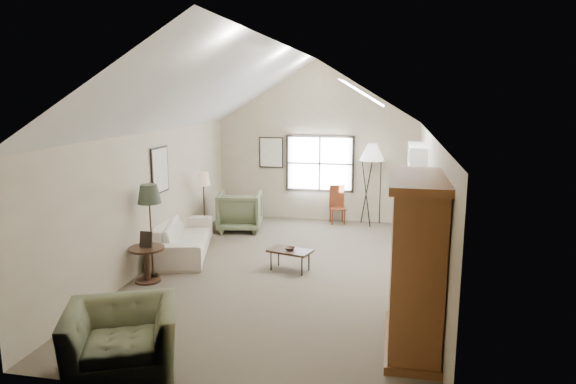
% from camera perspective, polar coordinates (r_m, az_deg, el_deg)
% --- Properties ---
extents(room_shell, '(5.01, 8.01, 4.00)m').
position_cam_1_polar(room_shell, '(8.88, -0.52, 11.03)').
color(room_shell, brown).
rests_on(room_shell, ground).
extents(window, '(1.72, 0.08, 1.42)m').
position_cam_1_polar(window, '(12.89, 3.55, 3.17)').
color(window, black).
rests_on(window, room_shell).
extents(skylight, '(0.80, 1.20, 0.52)m').
position_cam_1_polar(skylight, '(9.60, 8.37, 10.99)').
color(skylight, white).
rests_on(skylight, room_shell).
extents(wall_art, '(1.97, 3.71, 0.88)m').
position_cam_1_polar(wall_art, '(11.35, -7.82, 3.44)').
color(wall_art, black).
rests_on(wall_art, room_shell).
extents(armoire, '(0.60, 1.50, 2.20)m').
position_cam_1_polar(armoire, '(6.64, 13.97, -7.80)').
color(armoire, brown).
rests_on(armoire, ground).
extents(tv_alcove, '(0.32, 1.30, 2.10)m').
position_cam_1_polar(tv_alcove, '(10.51, 13.93, -0.59)').
color(tv_alcove, white).
rests_on(tv_alcove, ground).
extents(media_console, '(0.34, 1.18, 0.60)m').
position_cam_1_polar(media_console, '(10.71, 13.61, -5.05)').
color(media_console, '#382316').
rests_on(media_console, ground).
extents(tv_panel, '(0.05, 0.90, 0.55)m').
position_cam_1_polar(tv_panel, '(10.55, 13.77, -1.81)').
color(tv_panel, black).
rests_on(tv_panel, media_console).
extents(sofa, '(1.54, 2.59, 0.71)m').
position_cam_1_polar(sofa, '(10.58, -11.52, -4.84)').
color(sofa, beige).
rests_on(sofa, ground).
extents(armchair_near, '(1.56, 1.48, 0.80)m').
position_cam_1_polar(armchair_near, '(6.44, -17.94, -15.38)').
color(armchair_near, '#5D6547').
rests_on(armchair_near, ground).
extents(armchair_far, '(1.13, 1.15, 0.92)m').
position_cam_1_polar(armchair_far, '(12.13, -5.36, -2.12)').
color(armchair_far, '#636C4B').
rests_on(armchair_far, ground).
extents(coffee_table, '(0.86, 0.63, 0.39)m').
position_cam_1_polar(coffee_table, '(9.43, 0.21, -7.58)').
color(coffee_table, '#352115').
rests_on(coffee_table, ground).
extents(bowl, '(0.23, 0.23, 0.05)m').
position_cam_1_polar(bowl, '(9.36, 0.21, -6.31)').
color(bowl, '#321B14').
rests_on(bowl, coffee_table).
extents(side_table, '(0.74, 0.74, 0.61)m').
position_cam_1_polar(side_table, '(9.21, -15.37, -7.76)').
color(side_table, '#361F16').
rests_on(side_table, ground).
extents(side_chair, '(0.45, 0.45, 0.93)m').
position_cam_1_polar(side_chair, '(12.75, 5.53, -1.43)').
color(side_chair, maroon).
rests_on(side_chair, ground).
extents(tripod_lamp, '(0.74, 0.74, 2.04)m').
position_cam_1_polar(tripod_lamp, '(12.59, 9.23, 0.88)').
color(tripod_lamp, white).
rests_on(tripod_lamp, ground).
extents(dark_lamp, '(0.50, 0.50, 1.69)m').
position_cam_1_polar(dark_lamp, '(9.22, -14.99, -4.19)').
color(dark_lamp, '#242A1D').
rests_on(dark_lamp, ground).
extents(tan_lamp, '(0.37, 0.37, 1.52)m').
position_cam_1_polar(tan_lamp, '(11.56, -9.31, -1.34)').
color(tan_lamp, tan).
rests_on(tan_lamp, ground).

